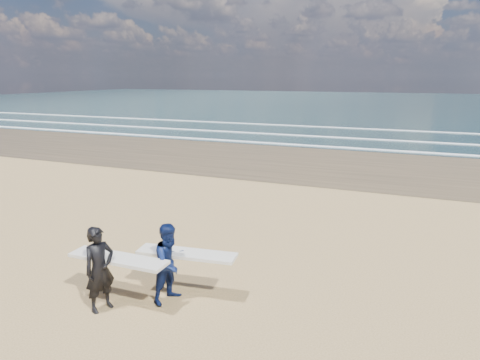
% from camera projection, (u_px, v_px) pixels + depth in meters
% --- Properties ---
extents(surfer_near, '(2.21, 1.00, 1.80)m').
position_uv_depth(surfer_near, '(102.00, 268.00, 8.74)').
color(surfer_near, black).
rests_on(surfer_near, ground).
extents(surfer_far, '(2.25, 1.25, 1.74)m').
position_uv_depth(surfer_far, '(172.00, 262.00, 9.11)').
color(surfer_far, '#0C1844').
rests_on(surfer_far, ground).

